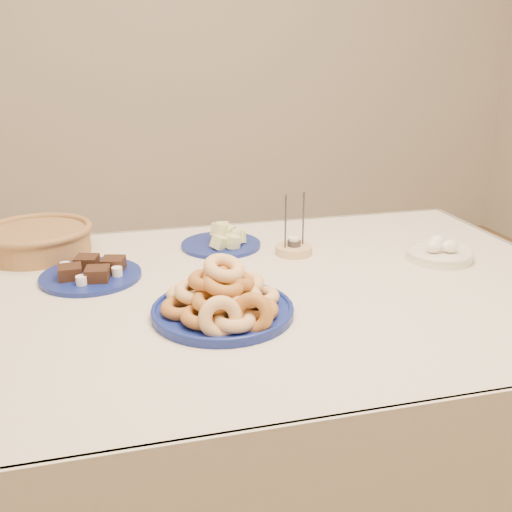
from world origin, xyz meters
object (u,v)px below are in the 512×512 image
melon_plate (224,240)px  candle_holder (294,248)px  donut_platter (223,300)px  egg_bowl (439,252)px  wicker_basket (37,239)px  brownie_plate (91,273)px  dining_table (251,325)px

melon_plate → candle_holder: (0.18, -0.11, -0.00)m
donut_platter → candle_holder: (0.28, 0.35, -0.02)m
melon_plate → egg_bowl: melon_plate is taller
wicker_basket → egg_bowl: wicker_basket is taller
candle_holder → brownie_plate: bearing=-174.7°
dining_table → candle_holder: candle_holder is taller
brownie_plate → candle_holder: (0.56, 0.05, 0.00)m
wicker_basket → candle_holder: (0.71, -0.18, -0.03)m
wicker_basket → egg_bowl: (1.10, -0.33, -0.02)m
melon_plate → egg_bowl: size_ratio=1.64×
candle_holder → egg_bowl: size_ratio=0.94×
dining_table → melon_plate: size_ratio=5.52×
dining_table → donut_platter: (-0.10, -0.14, 0.14)m
brownie_plate → dining_table: bearing=-22.3°
donut_platter → melon_plate: (0.09, 0.47, -0.02)m
egg_bowl → donut_platter: bearing=-162.3°
brownie_plate → wicker_basket: bearing=122.4°
donut_platter → melon_plate: 0.48m
egg_bowl → dining_table: bearing=-173.1°
donut_platter → egg_bowl: (0.66, 0.21, -0.02)m
brownie_plate → wicker_basket: 0.28m
candle_holder → wicker_basket: bearing=165.6°
brownie_plate → egg_bowl: egg_bowl is taller
brownie_plate → candle_holder: size_ratio=1.78×
dining_table → egg_bowl: 0.58m
dining_table → donut_platter: size_ratio=4.96×
dining_table → donut_platter: donut_platter is taller
donut_platter → brownie_plate: donut_platter is taller
egg_bowl → melon_plate: bearing=155.5°
brownie_plate → wicker_basket: size_ratio=0.84×
dining_table → brownie_plate: brownie_plate is taller
candle_holder → dining_table: bearing=-130.4°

